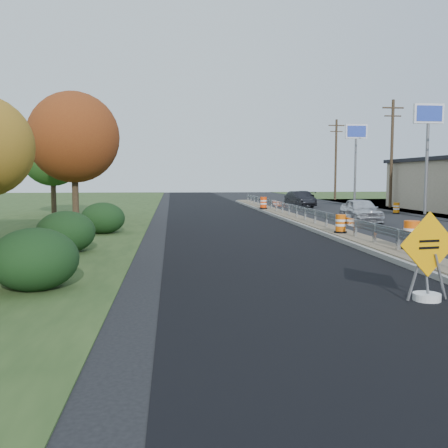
{
  "coord_description": "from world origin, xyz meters",
  "views": [
    {
      "loc": [
        -7.71,
        -18.24,
        2.72
      ],
      "look_at": [
        -5.92,
        -1.19,
        1.1
      ],
      "focal_mm": 40.0,
      "sensor_mm": 36.0,
      "label": 1
    }
  ],
  "objects": [
    {
      "name": "milled_overlay",
      "position": [
        -4.4,
        10.0,
        0.01
      ],
      "size": [
        7.2,
        120.0,
        0.01
      ],
      "primitive_type": "cube",
      "color": "black",
      "rests_on": "ground"
    },
    {
      "name": "barrel_median_near",
      "position": [
        0.55,
        -1.87,
        0.7
      ],
      "size": [
        0.67,
        0.67,
        0.98
      ],
      "color": "black",
      "rests_on": "median"
    },
    {
      "name": "car_dark_far",
      "position": [
        5.6,
        32.37,
        0.65
      ],
      "size": [
        2.29,
        4.65,
        1.3
      ],
      "primitive_type": "imported",
      "rotation": [
        0.0,
        0.0,
        3.25
      ],
      "color": "black",
      "rests_on": "ground"
    },
    {
      "name": "utility_pole_nmid",
      "position": [
        11.5,
        24.0,
        4.93
      ],
      "size": [
        1.9,
        0.26,
        9.4
      ],
      "color": "#473523",
      "rests_on": "ground"
    },
    {
      "name": "barrel_median_mid",
      "position": [
        -0.21,
        3.25,
        0.62
      ],
      "size": [
        0.56,
        0.56,
        0.82
      ],
      "color": "black",
      "rests_on": "median"
    },
    {
      "name": "tree_near_back",
      "position": [
        -16.0,
        18.0,
        4.21
      ],
      "size": [
        4.29,
        4.29,
        6.37
      ],
      "color": "#473523",
      "rests_on": "ground"
    },
    {
      "name": "barrel_shoulder_mid",
      "position": [
        8.92,
        17.24,
        0.39
      ],
      "size": [
        0.56,
        0.56,
        0.82
      ],
      "color": "black",
      "rests_on": "ground"
    },
    {
      "name": "car_dark_mid",
      "position": [
        3.93,
        26.21,
        0.71
      ],
      "size": [
        2.06,
        4.46,
        1.41
      ],
      "primitive_type": "imported",
      "rotation": [
        0.0,
        0.0,
        0.14
      ],
      "color": "black",
      "rests_on": "ground"
    },
    {
      "name": "barrel_median_far",
      "position": [
        -0.55,
        20.31,
        0.67
      ],
      "size": [
        0.63,
        0.63,
        0.92
      ],
      "color": "black",
      "rests_on": "median"
    },
    {
      "name": "caution_sign",
      "position": [
        -2.14,
        -8.0,
        0.5
      ],
      "size": [
        1.42,
        0.6,
        1.98
      ],
      "rotation": [
        0.0,
        0.0,
        0.17
      ],
      "color": "white",
      "rests_on": "ground"
    },
    {
      "name": "ground",
      "position": [
        0.0,
        0.0,
        0.0
      ],
      "size": [
        140.0,
        140.0,
        0.0
      ],
      "primitive_type": "plane",
      "color": "black",
      "rests_on": "ground"
    },
    {
      "name": "hedge_mid",
      "position": [
        -11.5,
        0.0,
        0.76
      ],
      "size": [
        2.09,
        2.09,
        1.52
      ],
      "primitive_type": "ellipsoid",
      "color": "black",
      "rests_on": "ground"
    },
    {
      "name": "car_silver",
      "position": [
        3.57,
        10.52,
        0.72
      ],
      "size": [
        1.97,
        4.34,
        1.44
      ],
      "primitive_type": "imported",
      "rotation": [
        0.0,
        0.0,
        -0.06
      ],
      "color": "silver",
      "rests_on": "ground"
    },
    {
      "name": "pylon_sign_north",
      "position": [
        10.5,
        30.0,
        6.48
      ],
      "size": [
        2.2,
        0.3,
        7.9
      ],
      "color": "slate",
      "rests_on": "ground"
    },
    {
      "name": "median",
      "position": [
        0.0,
        8.0,
        0.11
      ],
      "size": [
        1.6,
        55.0,
        0.23
      ],
      "color": "gray",
      "rests_on": "ground"
    },
    {
      "name": "guardrail",
      "position": [
        0.0,
        9.0,
        0.73
      ],
      "size": [
        0.1,
        46.15,
        0.72
      ],
      "color": "silver",
      "rests_on": "median"
    },
    {
      "name": "tree_near_red",
      "position": [
        -13.0,
        10.0,
        4.86
      ],
      "size": [
        4.95,
        4.95,
        7.35
      ],
      "color": "#473523",
      "rests_on": "ground"
    },
    {
      "name": "hedge_south",
      "position": [
        -11.0,
        -6.0,
        0.76
      ],
      "size": [
        2.09,
        2.09,
        1.52
      ],
      "primitive_type": "ellipsoid",
      "color": "black",
      "rests_on": "ground"
    },
    {
      "name": "pylon_sign_mid",
      "position": [
        10.5,
        16.0,
        6.48
      ],
      "size": [
        2.2,
        0.3,
        7.9
      ],
      "color": "slate",
      "rests_on": "ground"
    },
    {
      "name": "hedge_north",
      "position": [
        -11.0,
        6.0,
        0.76
      ],
      "size": [
        2.09,
        2.09,
        1.52
      ],
      "primitive_type": "ellipsoid",
      "color": "black",
      "rests_on": "ground"
    },
    {
      "name": "utility_pole_north",
      "position": [
        11.5,
        39.0,
        4.93
      ],
      "size": [
        1.9,
        0.26,
        9.4
      ],
      "color": "#473523",
      "rests_on": "ground"
    }
  ]
}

